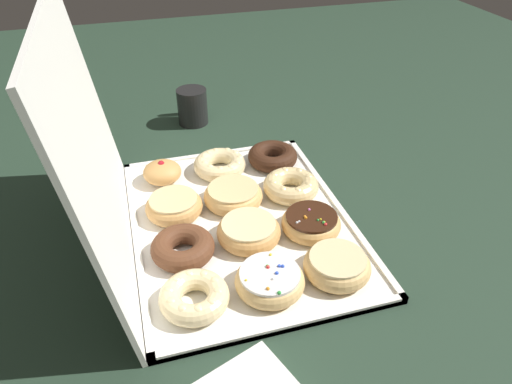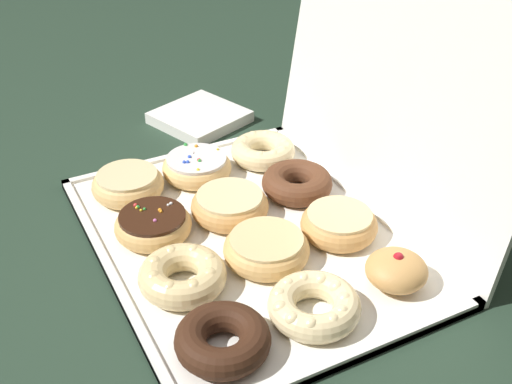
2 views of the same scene
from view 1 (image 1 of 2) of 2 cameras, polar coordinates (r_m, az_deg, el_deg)
name	(u,v)px [view 1 (image 1 of 2)]	position (r m, az deg, el deg)	size (l,w,h in m)	color
ground_plane	(241,225)	(0.92, -1.80, -4.04)	(3.00, 3.00, 0.00)	#233828
donut_box	(241,223)	(0.91, -1.80, -3.78)	(0.53, 0.41, 0.01)	white
box_lid_open	(92,148)	(0.79, -19.13, 5.04)	(0.53, 0.42, 0.01)	white
glazed_ring_donut_0	(337,265)	(0.80, 9.74, -8.70)	(0.11, 0.11, 0.04)	#E5B770
sprinkle_donut_1	(311,223)	(0.88, 6.66, -3.70)	(0.11, 0.11, 0.04)	tan
cruller_donut_2	(291,185)	(0.98, 4.23, 0.80)	(0.11, 0.11, 0.04)	#EACC8C
chocolate_cake_ring_donut_3	(273,156)	(1.07, 2.01, 4.32)	(0.11, 0.11, 0.04)	#381E11
sprinkle_donut_4	(268,281)	(0.77, 1.47, -10.62)	(0.11, 0.11, 0.04)	#E5B770
glazed_ring_donut_5	(251,231)	(0.86, -0.60, -4.69)	(0.12, 0.12, 0.04)	tan
glazed_ring_donut_6	(234,195)	(0.95, -2.72, -0.40)	(0.12, 0.12, 0.04)	tan
cruller_donut_7	(222,164)	(1.05, -4.17, 3.39)	(0.12, 0.12, 0.04)	beige
cruller_donut_8	(194,296)	(0.75, -7.46, -12.37)	(0.11, 0.11, 0.04)	beige
chocolate_cake_ring_donut_9	(183,248)	(0.84, -8.82, -6.63)	(0.11, 0.11, 0.04)	#59331E
glazed_ring_donut_10	(174,206)	(0.93, -9.85, -1.66)	(0.11, 0.11, 0.04)	tan
jelly_filled_donut_11	(162,172)	(1.03, -11.23, 2.37)	(0.08, 0.08, 0.05)	tan
coffee_mug	(192,105)	(1.28, -7.72, 10.33)	(0.10, 0.08, 0.09)	black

